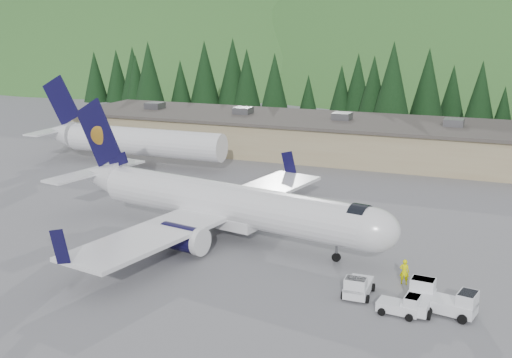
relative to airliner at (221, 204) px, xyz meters
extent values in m
plane|color=slate|center=(0.98, -0.19, -3.02)|extent=(600.00, 600.00, 0.00)
cylinder|color=white|center=(0.98, -0.19, 0.15)|extent=(26.33, 8.33, 3.51)
ellipsoid|color=white|center=(13.82, -2.63, 0.15)|extent=(5.14, 4.30, 3.51)
cylinder|color=black|center=(12.90, -2.45, 0.57)|extent=(1.82, 3.09, 2.89)
cone|color=white|center=(-14.61, 2.78, 0.53)|extent=(6.16, 4.49, 3.51)
cube|color=white|center=(0.06, -0.01, -1.32)|extent=(7.89, 4.33, 0.93)
cube|color=white|center=(-0.85, 0.16, -0.78)|extent=(10.97, 32.13, 0.33)
cube|color=black|center=(0.74, 16.01, 0.43)|extent=(1.88, 0.49, 2.68)
cube|color=black|center=(-5.19, -15.16, 0.43)|extent=(1.88, 0.49, 2.68)
cylinder|color=black|center=(1.08, 5.31, -1.57)|extent=(4.25, 2.84, 2.15)
cylinder|color=white|center=(2.82, 4.97, -1.57)|extent=(0.98, 2.34, 2.28)
cube|color=white|center=(1.08, 5.31, -1.06)|extent=(2.06, 0.61, 0.84)
cylinder|color=black|center=(-0.95, -5.33, -1.57)|extent=(4.25, 2.84, 2.15)
cylinder|color=white|center=(0.80, -5.66, -1.57)|extent=(0.98, 2.34, 2.28)
cube|color=white|center=(-0.95, -5.33, -1.06)|extent=(2.06, 0.61, 0.84)
cube|color=black|center=(-14.42, 2.74, 4.89)|extent=(5.72, 1.35, 6.85)
ellipsoid|color=gold|center=(-14.20, 2.89, 4.71)|extent=(1.85, 0.51, 1.85)
ellipsoid|color=gold|center=(-14.27, 2.52, 4.71)|extent=(1.85, 0.51, 1.85)
cube|color=black|center=(-12.04, 2.29, 2.47)|extent=(2.57, 0.71, 1.85)
cube|color=white|center=(-15.06, 2.86, 0.99)|extent=(4.56, 11.91, 0.21)
cylinder|color=slate|center=(11.07, -2.10, -2.18)|extent=(0.22, 0.22, 1.68)
cylinder|color=black|center=(11.07, -2.10, -2.67)|extent=(0.75, 0.39, 0.71)
cylinder|color=slate|center=(-1.30, 2.81, -2.09)|extent=(0.26, 0.26, 1.87)
cylinder|color=black|center=(-0.93, 2.74, -2.51)|extent=(1.07, 0.51, 1.03)
cylinder|color=black|center=(-1.67, 2.88, -2.51)|extent=(1.07, 0.51, 1.03)
cylinder|color=slate|center=(-2.24, -2.14, -2.09)|extent=(0.26, 0.26, 1.87)
cylinder|color=black|center=(-1.87, -2.21, -2.51)|extent=(1.07, 0.51, 1.03)
cylinder|color=black|center=(-2.61, -2.07, -2.51)|extent=(1.07, 0.51, 1.03)
cylinder|color=white|center=(-21.02, 21.81, 0.18)|extent=(22.00, 3.60, 3.60)
cone|color=white|center=(-35.02, 21.81, 0.38)|extent=(5.00, 3.60, 3.60)
cube|color=black|center=(-34.02, 21.81, 4.98)|extent=(5.82, 0.28, 6.89)
cube|color=white|center=(-35.02, 21.81, 0.98)|extent=(2.40, 11.00, 0.20)
cube|color=white|center=(17.28, -9.67, -2.53)|extent=(2.82, 1.61, 0.63)
cube|color=white|center=(18.17, -9.76, -1.99)|extent=(1.02, 1.34, 0.81)
cube|color=black|center=(18.17, -9.76, -1.63)|extent=(0.92, 1.24, 0.09)
cylinder|color=black|center=(18.24, -9.04, -2.77)|extent=(0.52, 0.25, 0.50)
cylinder|color=black|center=(18.10, -10.47, -2.77)|extent=(0.52, 0.25, 0.50)
cylinder|color=black|center=(16.45, -8.86, -2.77)|extent=(0.52, 0.25, 0.50)
cylinder|color=black|center=(16.31, -10.30, -2.77)|extent=(0.52, 0.25, 0.50)
cube|color=white|center=(20.34, -8.48, -2.41)|extent=(3.61, 2.28, 0.78)
cube|color=white|center=(21.44, -8.69, -1.73)|extent=(1.40, 1.75, 1.01)
cube|color=black|center=(21.44, -8.69, -1.29)|extent=(1.26, 1.62, 0.11)
cylinder|color=black|center=(21.61, -7.81, -2.71)|extent=(0.66, 0.36, 0.63)
cylinder|color=black|center=(21.27, -9.57, -2.71)|extent=(0.66, 0.36, 0.63)
cylinder|color=black|center=(19.42, -7.39, -2.71)|extent=(0.66, 0.36, 0.63)
cylinder|color=black|center=(19.08, -9.15, -2.71)|extent=(0.66, 0.36, 0.63)
cube|color=white|center=(18.41, -8.59, -2.40)|extent=(1.93, 3.49, 0.79)
cube|color=white|center=(18.49, -7.47, -1.73)|extent=(1.65, 1.24, 1.01)
cube|color=black|center=(18.49, -7.47, -1.28)|extent=(1.53, 1.12, 0.11)
cylinder|color=black|center=(17.59, -7.40, -2.71)|extent=(0.29, 0.65, 0.63)
cylinder|color=black|center=(19.39, -7.54, -2.71)|extent=(0.29, 0.65, 0.63)
cylinder|color=black|center=(17.43, -9.65, -2.71)|extent=(0.29, 0.65, 0.63)
cylinder|color=black|center=(19.22, -9.78, -2.71)|extent=(0.29, 0.65, 0.63)
cube|color=#9B8760|center=(-4.02, 37.81, -0.62)|extent=(70.00, 16.00, 4.80)
cube|color=#47423D|center=(-4.02, 37.81, 1.93)|extent=(71.00, 17.00, 0.40)
cube|color=slate|center=(-29.02, 37.81, 2.58)|extent=(2.50, 2.50, 1.00)
cube|color=slate|center=(-14.02, 37.81, 2.58)|extent=(2.50, 2.50, 1.00)
cube|color=slate|center=(0.98, 37.81, 2.58)|extent=(2.50, 2.50, 1.00)
cube|color=slate|center=(15.98, 37.81, 2.58)|extent=(2.50, 2.50, 1.00)
cube|color=white|center=(14.17, -7.74, -2.45)|extent=(1.61, 3.13, 0.73)
cube|color=white|center=(14.19, -8.78, -1.83)|extent=(1.47, 1.06, 0.93)
cube|color=black|center=(14.19, -8.78, -1.42)|extent=(1.36, 0.96, 0.10)
cylinder|color=black|center=(15.02, -8.77, -2.73)|extent=(0.24, 0.58, 0.58)
cylinder|color=black|center=(13.36, -8.79, -2.73)|extent=(0.24, 0.58, 0.58)
cylinder|color=black|center=(14.98, -6.69, -2.73)|extent=(0.24, 0.58, 0.58)
cylinder|color=black|center=(13.33, -6.72, -2.73)|extent=(0.24, 0.58, 0.58)
imported|color=#F2F600|center=(16.80, -4.60, -2.07)|extent=(0.72, 0.49, 1.91)
cone|color=black|center=(-59.39, 64.66, 3.98)|extent=(5.14, 5.14, 10.51)
cone|color=black|center=(-54.87, 66.07, 4.20)|extent=(5.30, 5.30, 10.83)
cone|color=black|center=(-50.07, 64.78, 4.64)|extent=(5.62, 5.62, 11.49)
cone|color=black|center=(-46.20, 59.79, 3.83)|extent=(5.03, 5.03, 10.28)
cone|color=black|center=(-42.52, 58.53, 5.38)|extent=(6.16, 6.16, 12.60)
cone|color=black|center=(-37.95, 62.69, 3.31)|extent=(4.64, 4.64, 9.49)
cone|color=black|center=(-33.57, 64.55, 5.41)|extent=(6.19, 6.19, 12.65)
cone|color=black|center=(-28.34, 66.37, 5.71)|extent=(6.40, 6.40, 13.10)
cone|color=black|center=(-24.98, 65.32, 4.59)|extent=(5.58, 5.58, 11.42)
cone|color=black|center=(-20.00, 67.68, 2.27)|extent=(3.88, 3.88, 7.94)
cone|color=black|center=(-16.07, 56.64, 4.48)|extent=(5.50, 5.50, 11.26)
cone|color=black|center=(-10.78, 59.54, 2.31)|extent=(3.91, 3.91, 7.99)
cone|color=black|center=(-6.77, 66.97, 3.06)|extent=(4.46, 4.46, 9.12)
cone|color=black|center=(-3.86, 67.49, 4.28)|extent=(5.36, 5.36, 10.96)
cone|color=black|center=(1.07, 57.81, 4.41)|extent=(5.45, 5.45, 11.15)
cone|color=black|center=(4.66, 55.11, 5.79)|extent=(6.46, 6.46, 13.21)
cone|color=black|center=(9.66, 59.36, 5.15)|extent=(5.99, 5.99, 12.26)
cone|color=black|center=(13.24, 63.75, 3.49)|extent=(4.77, 4.77, 9.76)
cone|color=black|center=(18.01, 58.77, 4.11)|extent=(5.23, 5.23, 10.69)
cone|color=black|center=(21.60, 58.78, 1.90)|extent=(3.61, 3.61, 7.39)
ellipsoid|color=#26551D|center=(-89.02, 169.81, -78.02)|extent=(336.00, 240.00, 240.00)
camera|label=1|loc=(23.09, -48.89, 15.72)|focal=45.00mm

